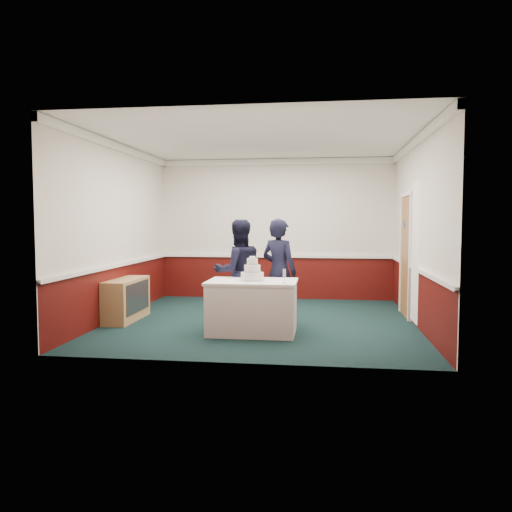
# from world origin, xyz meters

# --- Properties ---
(ground) EXTENTS (5.00, 5.00, 0.00)m
(ground) POSITION_xyz_m (0.00, 0.00, 0.00)
(ground) COLOR #122B26
(ground) RESTS_ON ground
(room_shell) EXTENTS (5.00, 5.00, 3.00)m
(room_shell) POSITION_xyz_m (0.08, 0.61, 1.97)
(room_shell) COLOR silver
(room_shell) RESTS_ON ground
(sideboard) EXTENTS (0.41, 1.20, 0.70)m
(sideboard) POSITION_xyz_m (-2.28, -0.21, 0.35)
(sideboard) COLOR #AA8352
(sideboard) RESTS_ON ground
(cake_table) EXTENTS (1.32, 0.92, 0.79)m
(cake_table) POSITION_xyz_m (-0.03, -0.89, 0.40)
(cake_table) COLOR white
(cake_table) RESTS_ON ground
(wedding_cake) EXTENTS (0.35, 0.35, 0.36)m
(wedding_cake) POSITION_xyz_m (-0.03, -0.89, 0.90)
(wedding_cake) COLOR white
(wedding_cake) RESTS_ON cake_table
(cake_knife) EXTENTS (0.11, 0.21, 0.00)m
(cake_knife) POSITION_xyz_m (-0.06, -1.09, 0.79)
(cake_knife) COLOR silver
(cake_knife) RESTS_ON cake_table
(champagne_flute) EXTENTS (0.05, 0.05, 0.21)m
(champagne_flute) POSITION_xyz_m (0.47, -1.17, 0.93)
(champagne_flute) COLOR silver
(champagne_flute) RESTS_ON cake_table
(person_man) EXTENTS (1.02, 0.93, 1.70)m
(person_man) POSITION_xyz_m (-0.35, -0.26, 0.85)
(person_man) COLOR black
(person_man) RESTS_ON ground
(person_woman) EXTENTS (0.75, 0.66, 1.71)m
(person_woman) POSITION_xyz_m (0.31, -0.21, 0.86)
(person_woman) COLOR black
(person_woman) RESTS_ON ground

